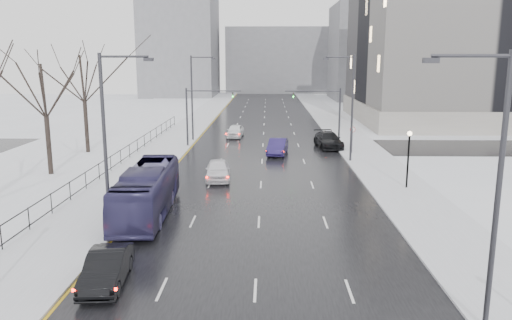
# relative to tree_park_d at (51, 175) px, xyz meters

# --- Properties ---
(road) EXTENTS (16.00, 150.00, 0.04)m
(road) POSITION_rel_tree_park_d_xyz_m (17.80, 26.00, 0.02)
(road) COLOR black
(road) RESTS_ON ground
(cross_road) EXTENTS (130.00, 10.00, 0.04)m
(cross_road) POSITION_rel_tree_park_d_xyz_m (17.80, 14.00, 0.02)
(cross_road) COLOR black
(cross_road) RESTS_ON ground
(sidewalk_left) EXTENTS (5.00, 150.00, 0.16)m
(sidewalk_left) POSITION_rel_tree_park_d_xyz_m (7.30, 26.00, 0.08)
(sidewalk_left) COLOR silver
(sidewalk_left) RESTS_ON ground
(sidewalk_right) EXTENTS (5.00, 150.00, 0.16)m
(sidewalk_right) POSITION_rel_tree_park_d_xyz_m (28.30, 26.00, 0.08)
(sidewalk_right) COLOR silver
(sidewalk_right) RESTS_ON ground
(park_strip) EXTENTS (14.00, 150.00, 0.12)m
(park_strip) POSITION_rel_tree_park_d_xyz_m (-2.20, 26.00, 0.06)
(park_strip) COLOR white
(park_strip) RESTS_ON ground
(tree_park_d) EXTENTS (8.75, 8.75, 12.50)m
(tree_park_d) POSITION_rel_tree_park_d_xyz_m (0.00, 0.00, 0.00)
(tree_park_d) COLOR black
(tree_park_d) RESTS_ON ground
(tree_park_e) EXTENTS (9.45, 9.45, 13.50)m
(tree_park_e) POSITION_rel_tree_park_d_xyz_m (-0.40, 10.00, 0.00)
(tree_park_e) COLOR black
(tree_park_e) RESTS_ON ground
(iron_fence) EXTENTS (0.06, 70.00, 1.30)m
(iron_fence) POSITION_rel_tree_park_d_xyz_m (4.80, -4.00, 0.91)
(iron_fence) COLOR black
(iron_fence) RESTS_ON sidewalk_left
(streetlight_r_near) EXTENTS (2.95, 0.25, 10.00)m
(streetlight_r_near) POSITION_rel_tree_park_d_xyz_m (25.97, -24.00, 5.62)
(streetlight_r_near) COLOR #2D2D33
(streetlight_r_near) RESTS_ON ground
(streetlight_r_mid) EXTENTS (2.95, 0.25, 10.00)m
(streetlight_r_mid) POSITION_rel_tree_park_d_xyz_m (25.97, 6.00, 5.62)
(streetlight_r_mid) COLOR #2D2D33
(streetlight_r_mid) RESTS_ON ground
(streetlight_l_near) EXTENTS (2.95, 0.25, 10.00)m
(streetlight_l_near) POSITION_rel_tree_park_d_xyz_m (9.63, -14.00, 5.62)
(streetlight_l_near) COLOR #2D2D33
(streetlight_l_near) RESTS_ON ground
(streetlight_l_far) EXTENTS (2.95, 0.25, 10.00)m
(streetlight_l_far) POSITION_rel_tree_park_d_xyz_m (9.63, 18.00, 5.62)
(streetlight_l_far) COLOR #2D2D33
(streetlight_l_far) RESTS_ON ground
(lamppost_r_mid) EXTENTS (0.36, 0.36, 4.28)m
(lamppost_r_mid) POSITION_rel_tree_park_d_xyz_m (28.80, -4.00, 2.94)
(lamppost_r_mid) COLOR black
(lamppost_r_mid) RESTS_ON sidewalk_right
(mast_signal_right) EXTENTS (6.10, 0.33, 6.50)m
(mast_signal_right) POSITION_rel_tree_park_d_xyz_m (25.13, 14.00, 4.11)
(mast_signal_right) COLOR #2D2D33
(mast_signal_right) RESTS_ON ground
(mast_signal_left) EXTENTS (6.10, 0.33, 6.50)m
(mast_signal_left) POSITION_rel_tree_park_d_xyz_m (10.47, 14.00, 4.11)
(mast_signal_left) COLOR #2D2D33
(mast_signal_left) RESTS_ON ground
(no_uturn_sign) EXTENTS (0.60, 0.06, 2.70)m
(no_uturn_sign) POSITION_rel_tree_park_d_xyz_m (27.00, 10.00, 2.30)
(no_uturn_sign) COLOR #2D2D33
(no_uturn_sign) RESTS_ON sidewalk_right
(civic_building) EXTENTS (41.00, 31.00, 24.80)m
(civic_building) POSITION_rel_tree_park_d_xyz_m (52.80, 38.00, 11.21)
(civic_building) COLOR gray
(civic_building) RESTS_ON ground
(bldg_far_right) EXTENTS (24.00, 20.00, 22.00)m
(bldg_far_right) POSITION_rel_tree_park_d_xyz_m (45.80, 81.00, 11.00)
(bldg_far_right) COLOR slate
(bldg_far_right) RESTS_ON ground
(bldg_far_left) EXTENTS (18.00, 22.00, 28.00)m
(bldg_far_left) POSITION_rel_tree_park_d_xyz_m (-4.20, 91.00, 14.00)
(bldg_far_left) COLOR slate
(bldg_far_left) RESTS_ON ground
(bldg_far_center) EXTENTS (30.00, 18.00, 18.00)m
(bldg_far_center) POSITION_rel_tree_park_d_xyz_m (21.80, 106.00, 9.00)
(bldg_far_center) COLOR slate
(bldg_far_center) RESTS_ON ground
(sedan_left_near) EXTENTS (1.95, 4.64, 1.49)m
(sedan_left_near) POSITION_rel_tree_park_d_xyz_m (11.34, -20.56, 0.79)
(sedan_left_near) COLOR black
(sedan_left_near) RESTS_ON road
(bus) EXTENTS (3.08, 11.07, 3.05)m
(bus) POSITION_rel_tree_park_d_xyz_m (10.80, -10.74, 1.57)
(bus) COLOR navy
(bus) RESTS_ON road
(sedan_center_near) EXTENTS (2.29, 4.91, 1.63)m
(sedan_center_near) POSITION_rel_tree_park_d_xyz_m (14.30, -1.44, 0.85)
(sedan_center_near) COLOR white
(sedan_center_near) RESTS_ON road
(sedan_right_near) EXTENTS (2.39, 5.14, 1.63)m
(sedan_right_near) POSITION_rel_tree_park_d_xyz_m (19.35, 9.44, 0.86)
(sedan_right_near) COLOR navy
(sedan_right_near) RESTS_ON road
(sedan_right_far) EXTENTS (3.09, 6.10, 1.70)m
(sedan_right_far) POSITION_rel_tree_park_d_xyz_m (25.00, 13.56, 0.89)
(sedan_right_far) COLOR black
(sedan_right_far) RESTS_ON road
(sedan_center_far) EXTENTS (2.24, 4.76, 1.57)m
(sedan_center_far) POSITION_rel_tree_park_d_xyz_m (14.30, 20.68, 0.83)
(sedan_center_far) COLOR white
(sedan_center_far) RESTS_ON road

